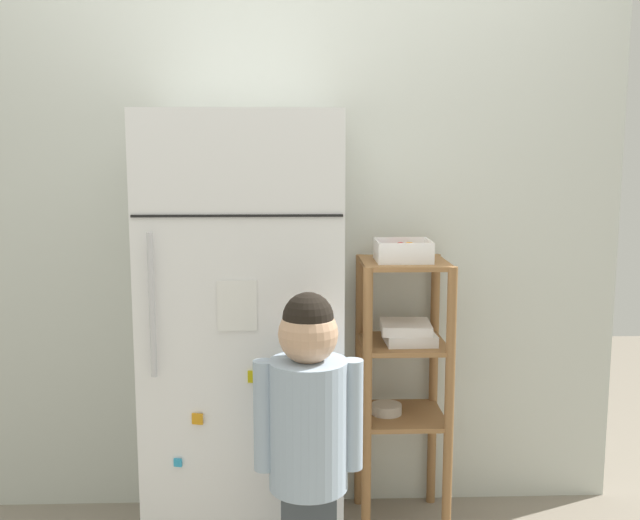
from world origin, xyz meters
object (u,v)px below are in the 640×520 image
Objects in this scene: child_standing at (308,424)px; fruit_bin at (404,252)px; pantry_shelf_unit at (403,362)px; refrigerator at (245,334)px.

child_standing is 5.10× the size of fruit_bin.
pantry_shelf_unit is 5.14× the size of fruit_bin.
refrigerator reaches higher than pantry_shelf_unit.
fruit_bin reaches higher than child_standing.
pantry_shelf_unit is (0.60, 0.11, -0.14)m from refrigerator.
refrigerator is 0.54m from child_standing.
child_standing is 0.69m from pantry_shelf_unit.
refrigerator is 7.81× the size of fruit_bin.
fruit_bin is (0.37, 0.57, 0.45)m from child_standing.
fruit_bin is at bearing -147.51° from pantry_shelf_unit.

